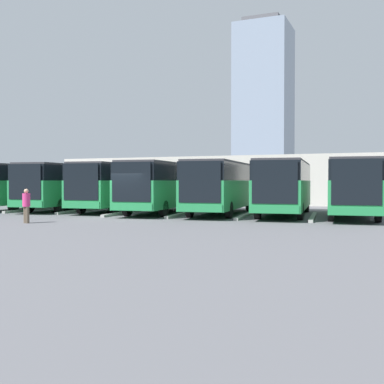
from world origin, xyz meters
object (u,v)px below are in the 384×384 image
at_px(bus_5, 70,185).
at_px(pedestrian, 26,205).
at_px(bus_4, 119,185).
at_px(bus_2, 222,185).
at_px(bus_6, 28,185).
at_px(bus_3, 164,185).
at_px(bus_0, 352,186).
at_px(bus_1, 285,185).

bearing_deg(bus_5, pedestrian, 109.41).
relative_size(bus_4, pedestrian, 6.44).
relative_size(bus_2, bus_6, 1.00).
xyz_separation_m(bus_2, bus_4, (7.72, -0.39, 0.00)).
distance_m(bus_2, bus_5, 11.57).
relative_size(bus_4, bus_5, 1.00).
bearing_deg(pedestrian, bus_3, -85.84).
distance_m(bus_0, bus_6, 23.15).
xyz_separation_m(bus_1, bus_5, (15.43, 0.43, 0.00)).
relative_size(bus_0, bus_6, 1.00).
bearing_deg(bus_0, bus_6, -5.42).
bearing_deg(bus_1, bus_5, -4.97).
height_order(bus_0, bus_2, same).
xyz_separation_m(bus_0, pedestrian, (14.51, 10.30, -0.91)).
xyz_separation_m(bus_3, bus_5, (7.72, -0.38, 0.00)).
height_order(bus_5, bus_6, same).
distance_m(bus_2, pedestrian, 11.98).
bearing_deg(pedestrian, bus_1, -114.69).
height_order(bus_0, bus_6, same).
relative_size(bus_5, bus_6, 1.00).
relative_size(bus_3, bus_4, 1.00).
bearing_deg(bus_4, bus_1, 173.59).
xyz_separation_m(bus_5, pedestrian, (-4.78, 9.81, -0.91)).
distance_m(bus_0, bus_5, 19.29).
xyz_separation_m(bus_1, pedestrian, (10.65, 10.24, -0.91)).
bearing_deg(bus_3, bus_2, 179.19).
bearing_deg(bus_4, bus_3, 162.09).
height_order(bus_0, bus_3, same).
relative_size(bus_1, pedestrian, 6.44).
xyz_separation_m(bus_0, bus_6, (23.15, 0.46, 0.00)).
distance_m(bus_6, pedestrian, 13.13).
height_order(bus_2, bus_6, same).
distance_m(bus_3, bus_5, 7.72).
relative_size(bus_0, bus_3, 1.00).
bearing_deg(pedestrian, bus_4, -63.40).
relative_size(bus_0, pedestrian, 6.44).
distance_m(bus_3, pedestrian, 9.92).
height_order(bus_0, pedestrian, bus_0).
bearing_deg(bus_1, bus_2, -0.40).
bearing_deg(bus_4, bus_0, 173.79).
relative_size(bus_0, bus_2, 1.00).
bearing_deg(bus_3, bus_4, -17.91).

